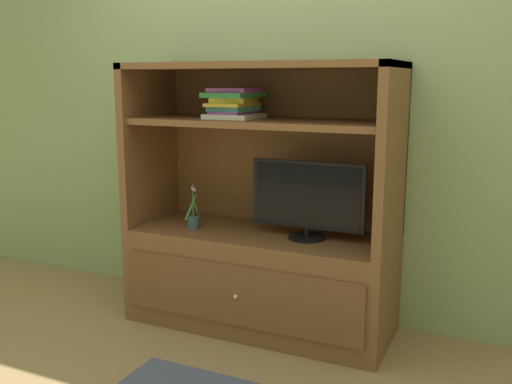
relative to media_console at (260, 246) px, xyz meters
name	(u,v)px	position (x,y,z in m)	size (l,w,h in m)	color
ground_plane	(229,352)	(0.00, -0.41, -0.48)	(8.00, 8.00, 0.00)	#99754C
painted_rear_wall	(283,88)	(0.00, 0.34, 0.92)	(6.00, 0.10, 2.80)	#8C9E6B
media_console	(260,246)	(0.00, 0.00, 0.00)	(1.55, 0.62, 1.54)	brown
tv_monitor	(307,198)	(0.29, -0.01, 0.32)	(0.65, 0.21, 0.44)	black
potted_plant	(193,220)	(-0.40, -0.09, 0.14)	(0.08, 0.10, 0.28)	#384C56
magazine_stack	(234,103)	(-0.16, -0.01, 0.83)	(0.30, 0.33, 0.17)	silver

